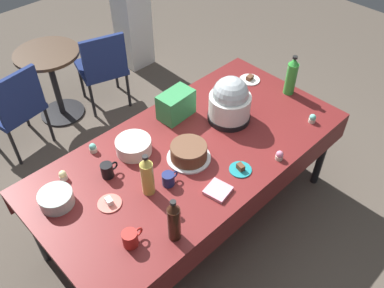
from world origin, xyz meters
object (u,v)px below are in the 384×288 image
object	(u,v)px
potluck_table	(192,156)
maroon_chair_left	(15,106)
dessert_plate_teal	(240,169)
water_cooler	(132,16)
ceramic_snack_bowl	(134,146)
soda_bottle_ginger_ale	(147,176)
slow_cooker	(230,101)
maroon_chair_right	(103,65)
glass_salad_bowl	(56,199)
cupcake_mint	(63,175)
coffee_mug_black	(108,170)
soda_bottle_cola	(174,221)
dessert_plate_coral	(109,203)
soda_bottle_lime_soda	(291,76)
soda_carton	(176,105)
cupcake_rose	(279,155)
dessert_plate_white	(250,79)
coffee_mug_red	(131,238)
cupcake_vanilla	(93,148)
cupcake_cocoa	(312,119)
frosted_layer_cake	(189,152)
round_cafe_table	(52,73)
coffee_mug_navy	(169,179)

from	to	relation	value
potluck_table	maroon_chair_left	distance (m)	1.74
dessert_plate_teal	water_cooler	world-z (taller)	water_cooler
ceramic_snack_bowl	soda_bottle_ginger_ale	distance (m)	0.38
slow_cooker	dessert_plate_teal	bearing A→B (deg)	-129.54
soda_bottle_ginger_ale	maroon_chair_right	xyz separation A→B (m)	(0.82, 1.72, -0.40)
glass_salad_bowl	cupcake_mint	xyz separation A→B (m)	(0.13, 0.14, -0.01)
glass_salad_bowl	maroon_chair_right	size ratio (longest dim) A/B	0.24
coffee_mug_black	dessert_plate_teal	bearing A→B (deg)	-40.89
soda_bottle_cola	water_cooler	size ratio (longest dim) A/B	0.25
dessert_plate_coral	soda_bottle_lime_soda	size ratio (longest dim) A/B	0.44
soda_carton	water_cooler	distance (m)	2.03
cupcake_rose	dessert_plate_teal	bearing A→B (deg)	156.56
coffee_mug_black	cupcake_rose	bearing A→B (deg)	-36.54
dessert_plate_white	coffee_mug_red	distance (m)	1.74
potluck_table	soda_bottle_cola	bearing A→B (deg)	-142.09
cupcake_vanilla	soda_bottle_ginger_ale	world-z (taller)	soda_bottle_ginger_ale
soda_bottle_ginger_ale	maroon_chair_right	bearing A→B (deg)	64.57
potluck_table	glass_salad_bowl	bearing A→B (deg)	165.70
dessert_plate_coral	maroon_chair_left	distance (m)	1.66
ceramic_snack_bowl	soda_carton	size ratio (longest dim) A/B	0.92
cupcake_cocoa	slow_cooker	bearing A→B (deg)	132.27
frosted_layer_cake	soda_bottle_cola	xyz separation A→B (m)	(-0.47, -0.38, 0.09)
round_cafe_table	coffee_mug_navy	bearing A→B (deg)	-97.57
cupcake_mint	soda_carton	bearing A→B (deg)	-1.98
cupcake_mint	soda_carton	world-z (taller)	soda_carton
dessert_plate_teal	soda_bottle_cola	bearing A→B (deg)	-173.39
slow_cooker	round_cafe_table	bearing A→B (deg)	104.37
soda_bottle_lime_soda	soda_carton	distance (m)	0.92
dessert_plate_teal	coffee_mug_black	distance (m)	0.84
soda_carton	ceramic_snack_bowl	bearing A→B (deg)	-173.75
soda_bottle_ginger_ale	maroon_chair_right	distance (m)	1.95
coffee_mug_red	soda_carton	bearing A→B (deg)	34.77
soda_bottle_lime_soda	cupcake_vanilla	bearing A→B (deg)	160.88
coffee_mug_black	round_cafe_table	xyz separation A→B (m)	(0.49, 1.67, -0.30)
dessert_plate_teal	coffee_mug_navy	size ratio (longest dim) A/B	1.24
slow_cooker	dessert_plate_teal	size ratio (longest dim) A/B	2.41
soda_carton	cupcake_cocoa	bearing A→B (deg)	-52.22
soda_bottle_ginger_ale	round_cafe_table	world-z (taller)	soda_bottle_ginger_ale
cupcake_cocoa	soda_bottle_cola	world-z (taller)	soda_bottle_cola
slow_cooker	coffee_mug_red	distance (m)	1.22
cupcake_cocoa	maroon_chair_right	bearing A→B (deg)	102.22
coffee_mug_black	cupcake_cocoa	bearing A→B (deg)	-23.66
glass_salad_bowl	dessert_plate_white	distance (m)	1.80
dessert_plate_coral	slow_cooker	bearing A→B (deg)	1.89
coffee_mug_black	coffee_mug_red	bearing A→B (deg)	-112.37
water_cooler	dessert_plate_teal	bearing A→B (deg)	-112.55
ceramic_snack_bowl	dessert_plate_white	distance (m)	1.20
slow_cooker	cupcake_mint	distance (m)	1.23
ceramic_snack_bowl	dessert_plate_coral	world-z (taller)	ceramic_snack_bowl
glass_salad_bowl	cupcake_rose	distance (m)	1.42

